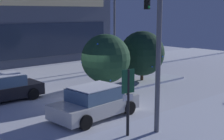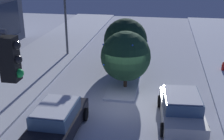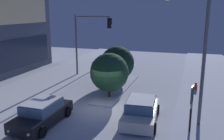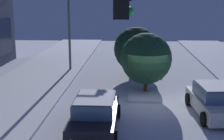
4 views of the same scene
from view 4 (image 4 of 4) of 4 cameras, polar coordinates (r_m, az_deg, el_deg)
ground at (r=17.33m, az=6.77°, el=-6.15°), size 52.00×52.00×0.00m
curb_strip_far at (r=18.50m, az=-17.57°, el=-5.23°), size 52.00×5.20×0.14m
median_strip at (r=21.78m, az=5.35°, el=-2.01°), size 9.00×1.80×0.14m
car_near at (r=16.37m, az=17.93°, el=-5.21°), size 4.53×2.38×1.49m
car_far at (r=13.85m, az=-3.04°, el=-7.86°), size 4.55×2.06×1.49m
traffic_light_corner_far_left at (r=8.05m, az=-18.01°, el=3.73°), size 0.32×4.92×6.39m
traffic_light_corner_far_right at (r=24.56m, az=-4.12°, el=9.99°), size 0.32×4.06×6.40m
decorated_tree_median at (r=18.86m, az=6.08°, el=2.05°), size 3.01×3.01×3.62m
decorated_tree_left_of_median at (r=22.63m, az=4.32°, el=3.70°), size 3.20×3.16×3.63m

